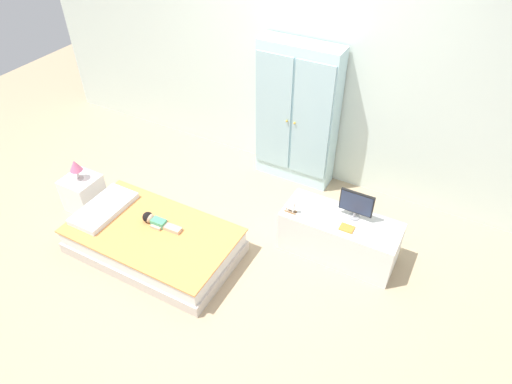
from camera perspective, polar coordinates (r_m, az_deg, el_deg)
The scene contains 12 objects.
ground_plane at distance 4.17m, azimuth -4.02°, elevation -8.03°, with size 10.00×10.00×0.02m, color tan.
back_wall at distance 4.56m, azimuth 6.05°, elevation 17.20°, with size 6.40×0.05×2.70m, color silver.
bed at distance 4.20m, azimuth -12.73°, elevation -6.01°, with size 1.49×0.85×0.27m.
pillow at distance 4.40m, azimuth -18.57°, elevation -1.94°, with size 0.32×0.60×0.05m, color silver.
doll at distance 4.13m, azimuth -12.62°, elevation -3.51°, with size 0.39×0.14×0.10m.
nightstand at distance 4.85m, azimuth -20.86°, elevation -0.08°, with size 0.32×0.32×0.35m, color white.
table_lamp at distance 4.66m, azimuth -21.77°, elevation 3.00°, with size 0.12×0.12×0.21m.
wardrobe at distance 4.66m, azimuth 5.17°, elevation 9.57°, with size 0.82×0.29×1.50m.
tv_stand at distance 4.10m, azimuth 10.40°, elevation -5.50°, with size 1.02×0.41×0.41m, color silver.
tv_monitor at distance 3.89m, azimuth 12.51°, elevation -1.46°, with size 0.29×0.10×0.27m.
rocking_horse_toy at distance 3.93m, azimuth 4.53°, elevation -1.88°, with size 0.11×0.04×0.13m.
book_orange at distance 3.87m, azimuth 11.34°, elevation -4.48°, with size 0.12×0.09×0.01m, color orange.
Camera 1 is at (1.59, -2.34, 3.06)m, focal length 31.82 mm.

